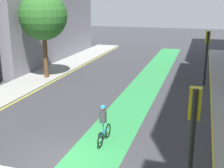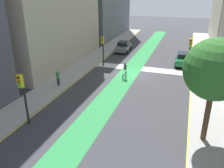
% 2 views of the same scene
% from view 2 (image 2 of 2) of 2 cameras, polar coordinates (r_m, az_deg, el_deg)
% --- Properties ---
extents(ground_plane, '(120.00, 120.00, 0.00)m').
position_cam_2_polar(ground_plane, '(27.86, 6.59, 2.49)').
color(ground_plane, '#38383D').
extents(bike_lane_paint, '(2.40, 60.00, 0.01)m').
position_cam_2_polar(bike_lane_paint, '(28.11, 4.16, 2.78)').
color(bike_lane_paint, '#2D8C47').
rests_on(bike_lane_paint, ground_plane).
extents(crosswalk_band, '(12.00, 1.80, 0.01)m').
position_cam_2_polar(crosswalk_band, '(29.71, 7.42, 3.75)').
color(crosswalk_band, silver).
rests_on(crosswalk_band, ground_plane).
extents(sidewalk_left, '(3.00, 60.00, 0.15)m').
position_cam_2_polar(sidewalk_left, '(27.44, 22.07, 0.76)').
color(sidewalk_left, '#9E9E99').
rests_on(sidewalk_left, ground_plane).
extents(curb_stripe_left, '(0.16, 60.00, 0.01)m').
position_cam_2_polar(curb_stripe_left, '(27.38, 18.94, 1.01)').
color(curb_stripe_left, yellow).
rests_on(curb_stripe_left, ground_plane).
extents(sidewalk_right, '(3.00, 60.00, 0.15)m').
position_cam_2_polar(sidewalk_right, '(30.15, -7.49, 4.17)').
color(sidewalk_right, '#9E9E99').
rests_on(sidewalk_right, ground_plane).
extents(curb_stripe_right, '(0.16, 60.00, 0.01)m').
position_cam_2_polar(curb_stripe_right, '(29.57, -4.86, 3.77)').
color(curb_stripe_right, yellow).
rests_on(curb_stripe_right, ground_plane).
extents(traffic_signal_near_right, '(0.35, 0.52, 3.91)m').
position_cam_2_polar(traffic_signal_near_right, '(29.81, -2.29, 9.50)').
color(traffic_signal_near_right, black).
rests_on(traffic_signal_near_right, ground_plane).
extents(traffic_signal_near_left, '(0.35, 0.52, 4.22)m').
position_cam_2_polar(traffic_signal_near_left, '(28.18, 18.58, 8.00)').
color(traffic_signal_near_left, black).
rests_on(traffic_signal_near_left, ground_plane).
extents(traffic_signal_far_right, '(0.35, 0.52, 4.05)m').
position_cam_2_polar(traffic_signal_far_right, '(17.47, -21.14, -1.46)').
color(traffic_signal_far_right, black).
rests_on(traffic_signal_far_right, ground_plane).
extents(car_green_left_near, '(2.09, 4.23, 1.57)m').
position_cam_2_polar(car_green_left_near, '(32.26, 17.17, 5.93)').
color(car_green_left_near, '#196033').
rests_on(car_green_left_near, ground_plane).
extents(car_grey_right_near, '(2.15, 4.26, 1.57)m').
position_cam_2_polar(car_grey_right_near, '(37.51, 2.80, 9.17)').
color(car_grey_right_near, slate).
rests_on(car_grey_right_near, ground_plane).
extents(cyclist_in_lane, '(0.32, 1.73, 1.86)m').
position_cam_2_polar(cyclist_in_lane, '(26.01, 3.19, 3.40)').
color(cyclist_in_lane, black).
rests_on(cyclist_in_lane, ground_plane).
extents(pedestrian_sidewalk_right_a, '(0.34, 0.34, 1.65)m').
position_cam_2_polar(pedestrian_sidewalk_right_a, '(24.43, -13.16, 1.55)').
color(pedestrian_sidewalk_right_a, '#262638').
rests_on(pedestrian_sidewalk_right_a, sidewalk_right).
extents(street_tree_near, '(3.77, 3.77, 6.80)m').
position_cam_2_polar(street_tree_near, '(15.00, 24.07, 3.18)').
color(street_tree_near, brown).
rests_on(street_tree_near, sidewalk_left).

